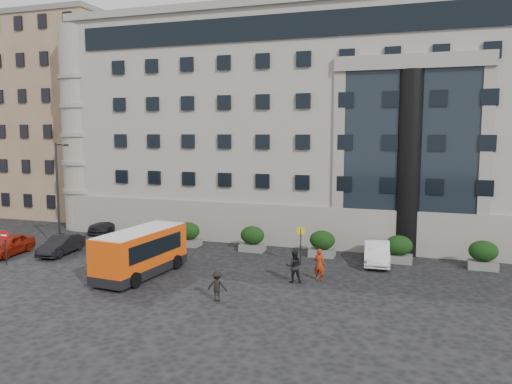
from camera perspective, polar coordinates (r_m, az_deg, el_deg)
ground at (r=30.56m, az=-7.36°, el=-9.78°), size 120.00×120.00×0.00m
civic_building at (r=48.82m, az=10.41°, el=7.07°), size 44.00×24.00×18.00m
entrance_column at (r=36.72m, az=17.08°, el=3.09°), size 1.80×1.80×13.00m
apartment_near at (r=59.19m, az=-20.30°, el=7.68°), size 14.00×14.00×20.00m
apartment_far at (r=75.69m, az=-13.54°, el=8.40°), size 13.00×13.00×22.00m
hedge_a at (r=38.85m, az=-7.72°, el=-4.78°), size 1.80×1.26×1.84m
hedge_b at (r=36.90m, az=-0.42°, el=-5.33°), size 1.80×1.26×1.84m
hedge_c at (r=35.61m, az=7.58°, el=-5.84°), size 1.80×1.26×1.84m
hedge_d at (r=35.05m, az=16.00°, el=-6.26°), size 1.80×1.26×1.84m
hedge_e at (r=35.25m, az=24.53°, el=-6.54°), size 1.80×1.26×1.84m
street_lamp at (r=38.63m, az=-21.65°, el=-0.10°), size 1.16×0.18×8.00m
bus_stop_sign at (r=32.94m, az=5.13°, el=-5.42°), size 0.50×0.08×2.52m
no_entry_sign at (r=36.82m, az=-26.77°, el=-4.96°), size 0.64×0.16×2.32m
minibus at (r=31.30m, az=-13.03°, el=-6.54°), size 3.06×6.97×2.83m
red_truck at (r=53.51m, az=-13.92°, el=-0.96°), size 3.56×6.27×3.19m
parked_car_a at (r=39.87m, az=-26.37°, el=-5.45°), size 2.21×4.37×1.43m
parked_car_b at (r=38.59m, az=-21.35°, el=-5.64°), size 1.92×4.31×1.38m
parked_car_c at (r=45.74m, az=-15.94°, el=-3.46°), size 2.85×5.37×1.48m
parked_car_d at (r=51.64m, az=-15.39°, el=-2.34°), size 2.37×4.99×1.38m
white_taxi at (r=34.38m, az=13.64°, el=-6.73°), size 2.06×4.75×1.52m
pedestrian_a at (r=29.95m, az=7.25°, el=-8.22°), size 0.76×0.56×1.92m
pedestrian_b at (r=29.45m, az=4.37°, el=-8.45°), size 1.10×0.97×1.91m
pedestrian_c at (r=26.37m, az=-4.46°, el=-10.64°), size 1.09×0.70×1.60m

